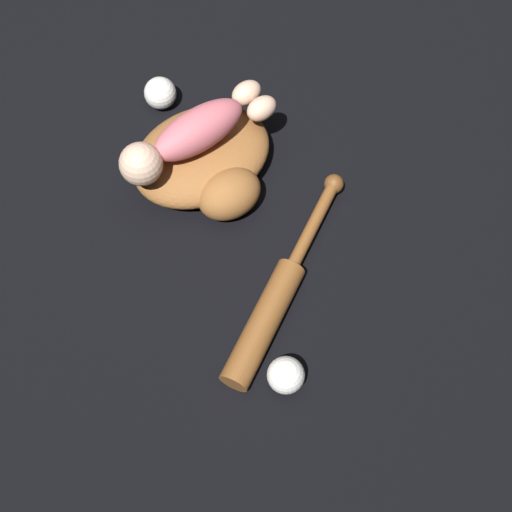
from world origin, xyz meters
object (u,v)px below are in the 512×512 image
at_px(baby_figure, 191,135).
at_px(baseball_spare, 160,93).
at_px(baseball_bat, 275,300).
at_px(baseball_glove, 206,162).
at_px(baseball, 286,375).

height_order(baby_figure, baseball_spare, baby_figure).
bearing_deg(baseball_bat, baseball_glove, -109.94).
relative_size(baseball_glove, baseball_bat, 0.72).
xyz_separation_m(baby_figure, baseball, (0.21, 0.48, -0.11)).
distance_m(baseball_bat, baseball_spare, 0.59).
bearing_deg(baby_figure, baseball, 66.75).
xyz_separation_m(baseball_glove, baseball, (0.22, 0.46, -0.01)).
height_order(baby_figure, baseball, baby_figure).
xyz_separation_m(baseball_bat, baseball_spare, (-0.18, -0.56, 0.01)).
distance_m(baby_figure, baseball_spare, 0.24).
height_order(baseball_bat, baseball, baseball).
relative_size(baseball_glove, baby_figure, 0.97).
height_order(baby_figure, baseball_bat, baby_figure).
distance_m(baby_figure, baseball, 0.54).
bearing_deg(baseball_glove, baby_figure, -56.29).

